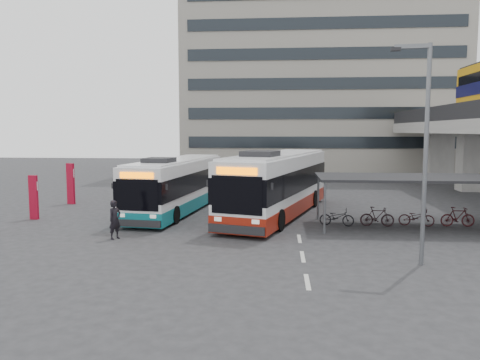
# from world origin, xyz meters

# --- Properties ---
(ground) EXTENTS (120.00, 120.00, 0.00)m
(ground) POSITION_xyz_m (0.00, 0.00, 0.00)
(ground) COLOR #28282B
(ground) RESTS_ON ground
(bike_shelter) EXTENTS (10.00, 4.00, 2.54)m
(bike_shelter) POSITION_xyz_m (8.50, 3.00, 1.52)
(bike_shelter) COLOR #595B60
(bike_shelter) RESTS_ON ground
(office_block) EXTENTS (30.00, 15.00, 25.00)m
(office_block) POSITION_xyz_m (6.00, 36.00, 12.50)
(office_block) COLOR gray
(office_block) RESTS_ON ground
(road_markings) EXTENTS (0.15, 7.60, 0.01)m
(road_markings) POSITION_xyz_m (2.50, -3.00, 0.01)
(road_markings) COLOR beige
(road_markings) RESTS_ON ground
(bus_main) EXTENTS (6.26, 13.07, 3.79)m
(bus_main) POSITION_xyz_m (1.52, 5.80, 1.76)
(bus_main) COLOR white
(bus_main) RESTS_ON ground
(bus_teal) EXTENTS (3.83, 11.59, 3.36)m
(bus_teal) POSITION_xyz_m (-4.44, 6.53, 1.56)
(bus_teal) COLOR white
(bus_teal) RESTS_ON ground
(pedestrian) EXTENTS (0.68, 0.76, 1.74)m
(pedestrian) POSITION_xyz_m (-5.65, -0.72, 0.87)
(pedestrian) COLOR black
(pedestrian) RESTS_ON ground
(lamp_post) EXTENTS (1.37, 0.33, 7.77)m
(lamp_post) POSITION_xyz_m (6.59, -3.68, 4.43)
(lamp_post) COLOR #595B60
(lamp_post) RESTS_ON ground
(sign_totem_mid) EXTENTS (0.52, 0.20, 2.40)m
(sign_totem_mid) POSITION_xyz_m (-11.65, 3.45, 1.24)
(sign_totem_mid) COLOR maroon
(sign_totem_mid) RESTS_ON ground
(sign_totem_north) EXTENTS (0.57, 0.32, 2.68)m
(sign_totem_north) POSITION_xyz_m (-12.02, 8.79, 1.38)
(sign_totem_north) COLOR maroon
(sign_totem_north) RESTS_ON ground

